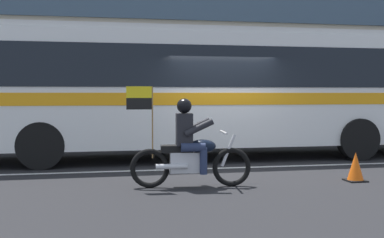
# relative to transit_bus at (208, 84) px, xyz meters

# --- Properties ---
(ground_plane) EXTENTS (60.00, 60.00, 0.00)m
(ground_plane) POSITION_rel_transit_bus_xyz_m (0.08, -1.19, -1.88)
(ground_plane) COLOR black
(sidewalk_curb) EXTENTS (28.00, 3.80, 0.15)m
(sidewalk_curb) POSITION_rel_transit_bus_xyz_m (0.08, 3.91, -1.81)
(sidewalk_curb) COLOR gray
(sidewalk_curb) RESTS_ON ground_plane
(lane_center_stripe) EXTENTS (26.60, 0.14, 0.01)m
(lane_center_stripe) POSITION_rel_transit_bus_xyz_m (0.08, -1.79, -1.88)
(lane_center_stripe) COLOR silver
(lane_center_stripe) RESTS_ON ground_plane
(transit_bus) EXTENTS (12.95, 2.72, 3.22)m
(transit_bus) POSITION_rel_transit_bus_xyz_m (0.00, 0.00, 0.00)
(transit_bus) COLOR white
(transit_bus) RESTS_ON ground_plane
(motorcycle_with_rider) EXTENTS (2.19, 0.65, 1.78)m
(motorcycle_with_rider) POSITION_rel_transit_bus_xyz_m (-1.21, -3.83, -1.22)
(motorcycle_with_rider) COLOR black
(motorcycle_with_rider) RESTS_ON ground_plane
(fire_hydrant) EXTENTS (0.22, 0.30, 0.75)m
(fire_hydrant) POSITION_rel_transit_bus_xyz_m (-1.76, 2.84, -1.37)
(fire_hydrant) COLOR #4C8C3F
(fire_hydrant) RESTS_ON sidewalk_curb
(traffic_cone) EXTENTS (0.36, 0.36, 0.55)m
(traffic_cone) POSITION_rel_transit_bus_xyz_m (1.96, -3.86, -1.63)
(traffic_cone) COLOR #EA590F
(traffic_cone) RESTS_ON ground_plane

